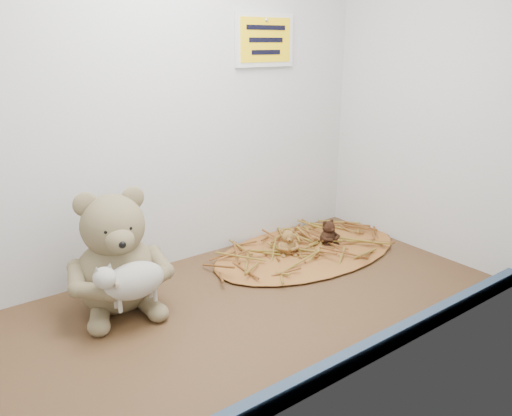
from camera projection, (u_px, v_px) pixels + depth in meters
alcove_shell at (208, 92)px, 99.52cm from camera, size 120.40×60.20×90.40cm
front_rail at (332, 370)px, 84.36cm from camera, size 119.28×2.20×3.60cm
straw_bed at (308, 250)px, 136.15cm from camera, size 57.36×33.31×1.11cm
main_teddy at (115, 251)px, 103.82cm from camera, size 24.76×25.73×26.38cm
toy_lamb at (134, 281)px, 97.60cm from camera, size 16.03×9.78×10.36cm
mini_teddy_tan at (288, 241)px, 131.64cm from camera, size 7.82×7.95×7.01cm
mini_teddy_brown at (328, 231)px, 138.09cm from camera, size 6.14×6.43×7.07cm
wall_sign at (265, 40)px, 128.86cm from camera, size 16.00×1.20×11.00cm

